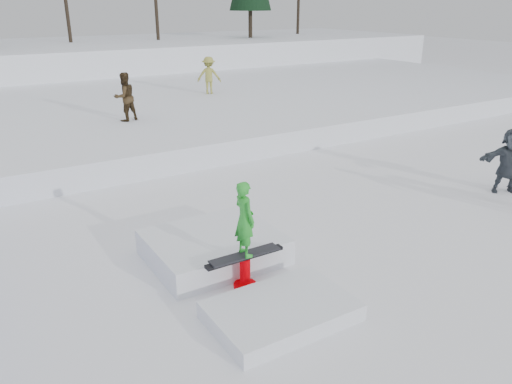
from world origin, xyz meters
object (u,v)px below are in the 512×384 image
spectator_dark (509,161)px  jib_rail_feature (230,260)px  walker_olive (125,97)px  walker_ygreen (209,75)px

spectator_dark → jib_rail_feature: jib_rail_feature is taller
walker_olive → walker_ygreen: size_ratio=1.02×
walker_olive → jib_rail_feature: walker_olive is taller
walker_ygreen → spectator_dark: bearing=130.2°
walker_ygreen → spectator_dark: size_ratio=0.97×
jib_rail_feature → walker_ygreen: bearing=64.7°
walker_ygreen → spectator_dark: walker_ygreen is taller
walker_ygreen → jib_rail_feature: bearing=97.4°
walker_olive → jib_rail_feature: size_ratio=0.41×
spectator_dark → walker_olive: bearing=161.2°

